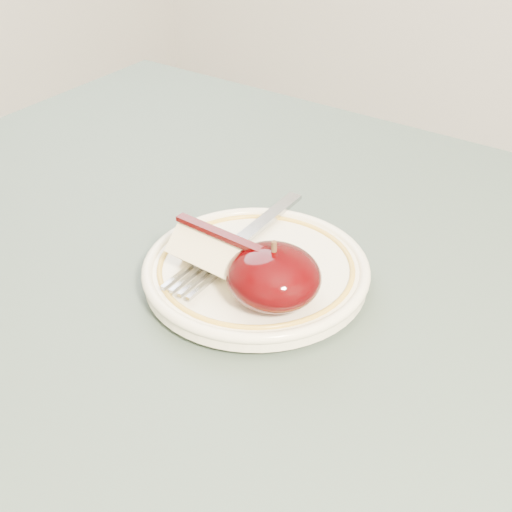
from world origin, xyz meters
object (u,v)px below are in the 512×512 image
Objects in this scene: apple_half at (274,276)px; fork at (238,242)px; table at (195,434)px; plate at (256,271)px.

fork is (-0.06, 0.04, -0.02)m from apple_half.
table is 0.14m from apple_half.
table is 0.16m from fork.
plate is at bearing 140.85° from apple_half.
apple_half reaches higher than plate.
apple_half is (0.03, 0.06, 0.13)m from table.
apple_half is at bearing -126.13° from fork.
plate is at bearing 93.37° from table.
plate is (-0.01, 0.09, 0.10)m from table.
table is at bearing -164.44° from fork.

